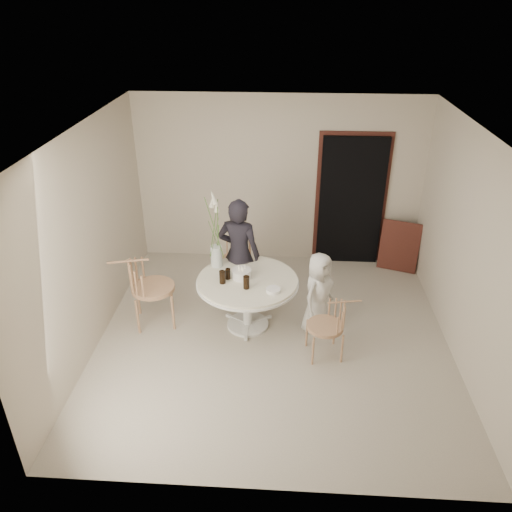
# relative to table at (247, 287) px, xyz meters

# --- Properties ---
(ground) EXTENTS (4.50, 4.50, 0.00)m
(ground) POSITION_rel_table_xyz_m (0.35, -0.25, -0.62)
(ground) COLOR #BFB6A3
(ground) RESTS_ON ground
(room_shell) EXTENTS (4.50, 4.50, 4.50)m
(room_shell) POSITION_rel_table_xyz_m (0.35, -0.25, 1.00)
(room_shell) COLOR white
(room_shell) RESTS_ON ground
(doorway) EXTENTS (1.00, 0.10, 2.10)m
(doorway) POSITION_rel_table_xyz_m (1.50, 1.94, 0.43)
(doorway) COLOR black
(doorway) RESTS_ON ground
(door_trim) EXTENTS (1.12, 0.03, 2.22)m
(door_trim) POSITION_rel_table_xyz_m (1.50, 1.98, 0.49)
(door_trim) COLOR #52211C
(door_trim) RESTS_ON ground
(table) EXTENTS (1.33, 1.33, 0.73)m
(table) POSITION_rel_table_xyz_m (0.00, 0.00, 0.00)
(table) COLOR silver
(table) RESTS_ON ground
(picture_frame) EXTENTS (0.64, 0.37, 0.81)m
(picture_frame) POSITION_rel_table_xyz_m (2.30, 1.70, -0.21)
(picture_frame) COLOR #52211C
(picture_frame) RESTS_ON ground
(chair_far) EXTENTS (0.57, 0.59, 0.80)m
(chair_far) POSITION_rel_table_xyz_m (-0.22, 1.13, -0.10)
(chair_far) COLOR tan
(chair_far) RESTS_ON ground
(chair_right) EXTENTS (0.51, 0.48, 0.78)m
(chair_right) POSITION_rel_table_xyz_m (1.09, -0.52, -0.11)
(chair_right) COLOR tan
(chair_right) RESTS_ON ground
(chair_left) EXTENTS (0.67, 0.64, 0.99)m
(chair_left) POSITION_rel_table_xyz_m (-1.39, -0.01, 0.03)
(chair_left) COLOR tan
(chair_left) RESTS_ON ground
(girl) EXTENTS (0.67, 0.52, 1.63)m
(girl) POSITION_rel_table_xyz_m (-0.16, 0.52, 0.20)
(girl) COLOR black
(girl) RESTS_ON ground
(boy) EXTENTS (0.60, 0.66, 1.13)m
(boy) POSITION_rel_table_xyz_m (0.92, -0.02, -0.05)
(boy) COLOR silver
(boy) RESTS_ON ground
(birthday_cake) EXTENTS (0.25, 0.25, 0.17)m
(birthday_cake) POSITION_rel_table_xyz_m (-0.08, 0.03, 0.17)
(birthday_cake) COLOR white
(birthday_cake) RESTS_ON table
(cola_tumbler_a) EXTENTS (0.08, 0.08, 0.17)m
(cola_tumbler_a) POSITION_rel_table_xyz_m (-0.31, -0.11, 0.20)
(cola_tumbler_a) COLOR black
(cola_tumbler_a) RESTS_ON table
(cola_tumbler_b) EXTENTS (0.09, 0.09, 0.17)m
(cola_tumbler_b) POSITION_rel_table_xyz_m (0.00, -0.22, 0.20)
(cola_tumbler_b) COLOR black
(cola_tumbler_b) RESTS_ON table
(cola_tumbler_c) EXTENTS (0.07, 0.07, 0.13)m
(cola_tumbler_c) POSITION_rel_table_xyz_m (-0.30, -0.10, 0.18)
(cola_tumbler_c) COLOR black
(cola_tumbler_c) RESTS_ON table
(cola_tumbler_d) EXTENTS (0.07, 0.07, 0.14)m
(cola_tumbler_d) POSITION_rel_table_xyz_m (-0.25, 0.00, 0.19)
(cola_tumbler_d) COLOR black
(cola_tumbler_d) RESTS_ON table
(plate_stack) EXTENTS (0.21, 0.21, 0.04)m
(plate_stack) POSITION_rel_table_xyz_m (0.34, -0.28, 0.14)
(plate_stack) COLOR white
(plate_stack) RESTS_ON table
(flower_vase) EXTENTS (0.16, 0.16, 1.10)m
(flower_vase) POSITION_rel_table_xyz_m (-0.44, 0.33, 0.50)
(flower_vase) COLOR silver
(flower_vase) RESTS_ON table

